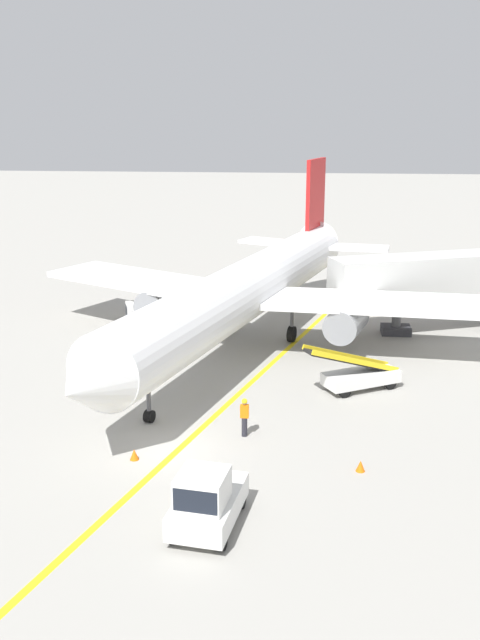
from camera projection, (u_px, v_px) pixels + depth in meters
The scene contains 10 objects.
ground_plane at pixel (166, 450), 28.70m from camera, with size 300.00×300.00×0.00m, color #9E9B93.
taxi_line_yellow at pixel (228, 404), 33.29m from camera, with size 0.30×80.00×0.01m, color yellow.
airliner at pixel (249, 288), 41.17m from camera, with size 27.80×34.70×10.10m.
jet_bridge at pixel (445, 275), 44.02m from camera, with size 12.95×7.13×4.85m.
pushback_tug at pixel (207, 501), 23.02m from camera, with size 2.37×3.82×2.20m.
baggage_tug_near_wing at pixel (140, 320), 43.71m from camera, with size 2.70×2.06×2.10m.
belt_loader_forward_hold at pixel (359, 374), 34.95m from camera, with size 4.96×3.59×2.59m.
ground_crew_marshaller at pixel (244, 416), 29.75m from camera, with size 0.36×0.24×1.70m.
safety_cone_nose_left at pixel (134, 454), 27.87m from camera, with size 0.36×0.36×0.44m, color orange.
safety_cone_nose_right at pixel (360, 466), 26.95m from camera, with size 0.36×0.36×0.44m, color orange.
Camera 1 is at (5.67, -25.69, 12.97)m, focal length 39.85 mm.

